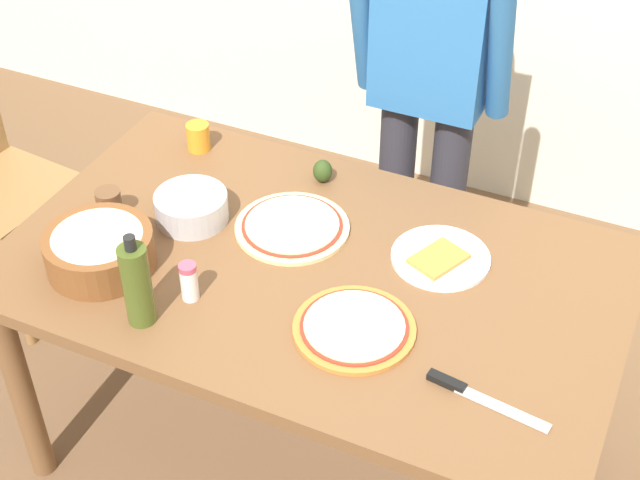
% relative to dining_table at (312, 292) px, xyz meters
% --- Properties ---
extents(ground, '(8.00, 8.00, 0.00)m').
position_rel_dining_table_xyz_m(ground, '(0.00, 0.00, -0.67)').
color(ground, brown).
extents(dining_table, '(1.60, 0.96, 0.76)m').
position_rel_dining_table_xyz_m(dining_table, '(0.00, 0.00, 0.00)').
color(dining_table, brown).
rests_on(dining_table, ground).
extents(person_cook, '(0.49, 0.25, 1.62)m').
position_rel_dining_table_xyz_m(person_cook, '(0.04, 0.76, 0.27)').
color(person_cook, '#2D2D38').
rests_on(person_cook, ground).
extents(pizza_raw_on_board, '(0.31, 0.31, 0.02)m').
position_rel_dining_table_xyz_m(pizza_raw_on_board, '(-0.11, 0.12, 0.10)').
color(pizza_raw_on_board, beige).
rests_on(pizza_raw_on_board, dining_table).
extents(pizza_cooked_on_tray, '(0.30, 0.30, 0.02)m').
position_rel_dining_table_xyz_m(pizza_cooked_on_tray, '(0.19, -0.17, 0.10)').
color(pizza_cooked_on_tray, '#C67A33').
rests_on(pizza_cooked_on_tray, dining_table).
extents(plate_with_slice, '(0.26, 0.26, 0.02)m').
position_rel_dining_table_xyz_m(plate_with_slice, '(0.29, 0.16, 0.10)').
color(plate_with_slice, white).
rests_on(plate_with_slice, dining_table).
extents(popcorn_bowl, '(0.28, 0.28, 0.11)m').
position_rel_dining_table_xyz_m(popcorn_bowl, '(-0.49, -0.22, 0.15)').
color(popcorn_bowl, brown).
rests_on(popcorn_bowl, dining_table).
extents(mixing_bowl_steel, '(0.20, 0.20, 0.08)m').
position_rel_dining_table_xyz_m(mixing_bowl_steel, '(-0.38, 0.04, 0.13)').
color(mixing_bowl_steel, '#B7B7BC').
rests_on(mixing_bowl_steel, dining_table).
extents(olive_oil_bottle, '(0.07, 0.07, 0.26)m').
position_rel_dining_table_xyz_m(olive_oil_bottle, '(-0.29, -0.35, 0.20)').
color(olive_oil_bottle, '#47561E').
rests_on(olive_oil_bottle, dining_table).
extents(cup_orange, '(0.07, 0.07, 0.08)m').
position_rel_dining_table_xyz_m(cup_orange, '(-0.55, 0.35, 0.13)').
color(cup_orange, orange).
rests_on(cup_orange, dining_table).
extents(cup_small_brown, '(0.07, 0.07, 0.08)m').
position_rel_dining_table_xyz_m(cup_small_brown, '(-0.59, -0.04, 0.13)').
color(cup_small_brown, brown).
rests_on(cup_small_brown, dining_table).
extents(salt_shaker, '(0.04, 0.04, 0.11)m').
position_rel_dining_table_xyz_m(salt_shaker, '(-0.22, -0.23, 0.14)').
color(salt_shaker, white).
rests_on(salt_shaker, dining_table).
extents(chef_knife, '(0.29, 0.06, 0.02)m').
position_rel_dining_table_xyz_m(chef_knife, '(0.51, -0.25, 0.10)').
color(chef_knife, silver).
rests_on(chef_knife, dining_table).
extents(avocado, '(0.06, 0.06, 0.07)m').
position_rel_dining_table_xyz_m(avocado, '(-0.13, 0.36, 0.13)').
color(avocado, '#2D4219').
rests_on(avocado, dining_table).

